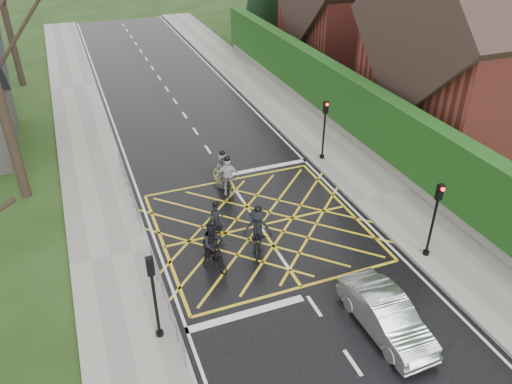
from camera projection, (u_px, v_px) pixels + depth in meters
ground at (259, 226)px, 20.67m from camera, size 120.00×120.00×0.00m
road at (259, 225)px, 20.67m from camera, size 9.00×80.00×0.01m
sidewalk_right at (383, 196)px, 22.49m from camera, size 3.00×80.00×0.15m
sidewalk_left at (112, 257)px, 18.78m from camera, size 3.00×80.00×0.15m
stone_wall at (349, 132)px, 27.65m from camera, size 0.50×38.00×0.70m
hedge at (353, 103)px, 26.73m from camera, size 0.90×38.00×2.80m
house_near at (495, 50)px, 25.93m from camera, size 11.80×9.80×11.30m
house_far at (355, 6)px, 37.24m from camera, size 9.80×8.80×10.30m
railing_south at (165, 295)px, 16.05m from camera, size 0.05×5.04×1.03m
railing_north at (128, 184)px, 22.00m from camera, size 0.05×6.04×1.03m
traffic_light_ne at (324, 131)px, 24.71m from camera, size 0.24×0.31×3.21m
traffic_light_se at (433, 221)px, 18.04m from camera, size 0.24×0.31×3.21m
traffic_light_sw at (155, 299)px, 14.66m from camera, size 0.24×0.31×3.21m
cyclist_rear at (217, 227)px, 19.65m from camera, size 1.18×1.86×1.71m
cyclist_back at (214, 248)px, 18.20m from camera, size 0.97×2.02×1.96m
cyclist_mid at (258, 234)px, 18.98m from camera, size 1.47×2.11×1.95m
cyclist_front at (228, 180)px, 22.43m from camera, size 1.12×2.00×1.93m
cyclist_lead at (223, 175)px, 23.01m from camera, size 1.06×2.01×1.85m
car at (386, 315)px, 15.50m from camera, size 1.45×3.85×1.26m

